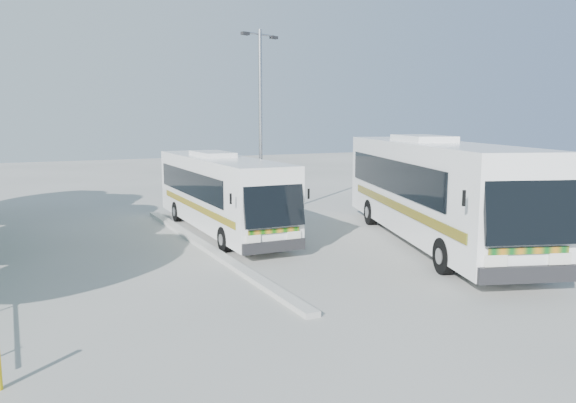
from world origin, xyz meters
TOP-DOWN VIEW (x-y plane):
  - ground at (0.00, 0.00)m, footprint 100.00×100.00m
  - kerb_divider at (-2.30, 2.00)m, footprint 0.40×16.00m
  - coach_main at (-0.76, 4.70)m, footprint 2.53×11.15m
  - coach_adjacent at (5.66, -0.76)m, footprint 6.98×13.73m
  - lamppost at (2.00, 6.81)m, footprint 2.05×0.84m

SIDE VIEW (x-z plane):
  - ground at x=0.00m, z-range 0.00..0.00m
  - kerb_divider at x=-2.30m, z-range 0.00..0.15m
  - coach_main at x=-0.76m, z-range 0.15..3.23m
  - coach_adjacent at x=5.66m, z-range 0.18..3.95m
  - lamppost at x=2.00m, z-range 0.45..9.05m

